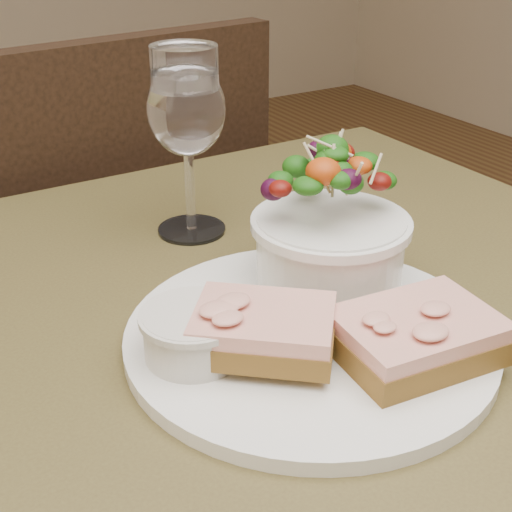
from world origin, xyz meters
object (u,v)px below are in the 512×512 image
cafe_table (286,426)px  salad_bowl (331,220)px  sandwich_back (264,329)px  dinner_plate (310,337)px  sandwich_front (416,336)px  ramekin (193,332)px  chair_far (113,362)px  wine_glass (187,115)px

cafe_table → salad_bowl: bearing=25.4°
cafe_table → sandwich_back: size_ratio=6.36×
dinner_plate → sandwich_front: sandwich_front is taller
cafe_table → ramekin: 0.16m
sandwich_front → sandwich_back: bearing=155.4°
sandwich_front → sandwich_back: sandwich_back is taller
dinner_plate → sandwich_front: size_ratio=2.34×
cafe_table → sandwich_front: (0.05, -0.09, 0.13)m
chair_far → cafe_table: bearing=78.4°
wine_glass → ramekin: bearing=-116.2°
ramekin → salad_bowl: bearing=13.8°
sandwich_front → ramekin: (-0.14, 0.08, 0.00)m
sandwich_front → dinner_plate: bearing=131.6°
sandwich_front → cafe_table: bearing=124.5°
dinner_plate → sandwich_back: sandwich_back is taller
dinner_plate → salad_bowl: bearing=43.3°
cafe_table → sandwich_back: (-0.05, -0.04, 0.14)m
sandwich_front → salad_bowl: 0.13m
cafe_table → sandwich_front: 0.17m
ramekin → wine_glass: (0.11, 0.21, 0.09)m
chair_far → sandwich_back: size_ratio=7.15×
sandwich_front → chair_far: bearing=95.2°
chair_far → dinner_plate: (-0.06, -0.68, 0.46)m
sandwich_back → salad_bowl: 0.13m
chair_far → dinner_plate: 0.82m
sandwich_back → salad_bowl: bearing=71.3°
dinner_plate → cafe_table: bearing=95.7°
wine_glass → cafe_table: bearing=-94.5°
salad_bowl → sandwich_front: bearing=-94.8°
ramekin → sandwich_back: bearing=-32.3°
dinner_plate → salad_bowl: salad_bowl is taller
chair_far → ramekin: bearing=71.0°
sandwich_front → ramekin: size_ratio=1.70×
chair_far → ramekin: size_ratio=12.45×
chair_far → ramekin: chair_far is taller
chair_far → salad_bowl: (0.00, -0.62, 0.53)m
sandwich_back → ramekin: bearing=-172.1°
sandwich_back → salad_bowl: salad_bowl is taller
cafe_table → chair_far: 0.74m
dinner_plate → sandwich_back: bearing=-168.8°
sandwich_front → wine_glass: bearing=102.3°
cafe_table → sandwich_front: bearing=-61.3°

